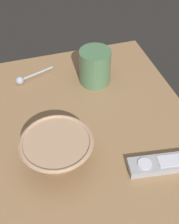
{
  "coord_description": "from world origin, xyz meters",
  "views": [
    {
      "loc": [
        0.14,
        0.48,
        0.58
      ],
      "look_at": [
        -0.01,
        -0.02,
        0.06
      ],
      "focal_mm": 47.47,
      "sensor_mm": 36.0,
      "label": 1
    }
  ],
  "objects_px": {
    "coffee_mug": "(95,67)",
    "tv_remote_near": "(163,164)",
    "teaspoon": "(24,79)",
    "cereal_bowl": "(57,150)"
  },
  "relations": [
    {
      "from": "cereal_bowl",
      "to": "teaspoon",
      "type": "distance_m",
      "value": 0.3
    },
    {
      "from": "teaspoon",
      "to": "cereal_bowl",
      "type": "bearing_deg",
      "value": 96.56
    },
    {
      "from": "cereal_bowl",
      "to": "coffee_mug",
      "type": "relative_size",
      "value": 1.56
    },
    {
      "from": "teaspoon",
      "to": "tv_remote_near",
      "type": "height_order",
      "value": "teaspoon"
    },
    {
      "from": "cereal_bowl",
      "to": "tv_remote_near",
      "type": "height_order",
      "value": "cereal_bowl"
    },
    {
      "from": "teaspoon",
      "to": "tv_remote_near",
      "type": "relative_size",
      "value": 0.73
    },
    {
      "from": "coffee_mug",
      "to": "tv_remote_near",
      "type": "distance_m",
      "value": 0.33
    },
    {
      "from": "teaspoon",
      "to": "tv_remote_near",
      "type": "xyz_separation_m",
      "value": [
        -0.25,
        0.38,
        -0.0
      ]
    },
    {
      "from": "cereal_bowl",
      "to": "teaspoon",
      "type": "bearing_deg",
      "value": -83.44
    },
    {
      "from": "cereal_bowl",
      "to": "teaspoon",
      "type": "relative_size",
      "value": 1.37
    }
  ]
}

